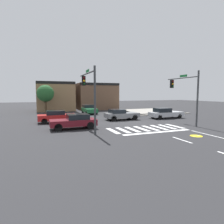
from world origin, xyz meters
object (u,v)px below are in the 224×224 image
at_px(roadside_tree, 45,94).
at_px(car_silver, 165,113).
at_px(car_red, 57,116).
at_px(car_green, 89,109).
at_px(car_gray, 121,114).
at_px(traffic_signal_southeast, 185,89).
at_px(traffic_signal_southwest, 89,88).
at_px(car_maroon, 74,121).

bearing_deg(roadside_tree, car_silver, -40.65).
xyz_separation_m(car_red, car_green, (5.97, 8.27, 0.02)).
height_order(car_gray, car_red, car_red).
bearing_deg(car_red, car_green, 54.17).
bearing_deg(traffic_signal_southeast, car_green, 25.73).
bearing_deg(traffic_signal_southwest, roadside_tree, 9.84).
height_order(car_gray, roadside_tree, roadside_tree).
bearing_deg(car_red, roadside_tree, 93.94).
xyz_separation_m(traffic_signal_southeast, car_green, (-7.05, 14.62, -3.11)).
xyz_separation_m(car_red, roadside_tree, (-0.79, 11.45, 2.65)).
bearing_deg(car_gray, car_maroon, -148.79).
xyz_separation_m(car_maroon, car_green, (4.80, 12.96, 0.01)).
height_order(car_maroon, car_green, car_green).
bearing_deg(traffic_signal_southwest, traffic_signal_southeast, -90.67).
relative_size(car_gray, car_green, 0.99).
bearing_deg(traffic_signal_southeast, traffic_signal_southwest, 89.33).
xyz_separation_m(car_silver, roadside_tree, (-14.98, 12.87, 2.67)).
height_order(car_maroon, car_gray, car_maroon).
bearing_deg(car_green, traffic_signal_southwest, -14.28).
xyz_separation_m(traffic_signal_southeast, car_red, (-13.01, 6.35, -3.13)).
xyz_separation_m(traffic_signal_southwest, traffic_signal_southeast, (10.74, -0.12, -0.08)).
relative_size(traffic_signal_southeast, car_maroon, 1.31).
relative_size(car_red, roadside_tree, 0.91).
distance_m(car_maroon, car_silver, 13.44).
relative_size(car_gray, roadside_tree, 0.88).
bearing_deg(traffic_signal_southeast, car_silver, -13.50).
bearing_deg(car_gray, car_silver, -6.91).
distance_m(traffic_signal_southeast, car_red, 14.82).
distance_m(car_green, roadside_tree, 7.92).
bearing_deg(roadside_tree, car_green, -25.23).
xyz_separation_m(traffic_signal_southwest, car_red, (-2.28, 6.23, -3.21)).
xyz_separation_m(traffic_signal_southwest, car_silver, (11.92, 4.81, -3.22)).
relative_size(car_maroon, car_silver, 0.91).
bearing_deg(car_silver, traffic_signal_southwest, -158.03).
distance_m(car_gray, car_green, 9.11).
xyz_separation_m(car_silver, car_green, (-8.23, 9.68, 0.04)).
height_order(traffic_signal_southwest, roadside_tree, traffic_signal_southwest).
bearing_deg(car_maroon, car_gray, -148.79).
xyz_separation_m(car_silver, car_red, (-14.20, 1.42, 0.02)).
bearing_deg(car_red, traffic_signal_southeast, -26.02).
relative_size(traffic_signal_southeast, car_gray, 1.33).
relative_size(traffic_signal_southwest, car_green, 1.30).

